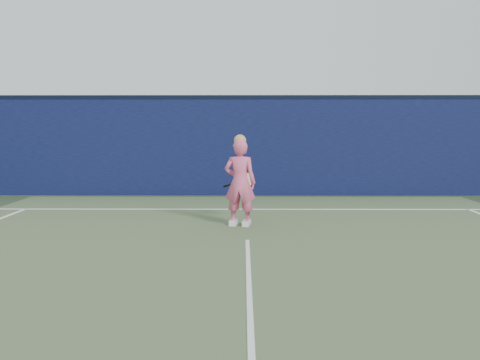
{
  "coord_description": "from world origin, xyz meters",
  "views": [
    {
      "loc": [
        -0.07,
        -6.86,
        1.79
      ],
      "look_at": [
        -0.12,
        2.24,
        0.84
      ],
      "focal_mm": 38.0,
      "sensor_mm": 36.0,
      "label": 1
    }
  ],
  "objects": [
    {
      "name": "racket",
      "position": [
        -0.03,
        2.73,
        0.78
      ],
      "size": [
        0.62,
        0.2,
        0.33
      ],
      "rotation": [
        0.0,
        0.0,
        0.13
      ],
      "color": "black",
      "rests_on": "ground"
    },
    {
      "name": "court_surface",
      "position": [
        0.0,
        -2.0,
        0.0
      ],
      "size": [
        11.0,
        16.0,
        0.01
      ],
      "primitive_type": "cube",
      "color": "#4B5F3C",
      "rests_on": "ground"
    },
    {
      "name": "backstop_wall",
      "position": [
        0.0,
        6.5,
        1.25
      ],
      "size": [
        24.0,
        0.4,
        2.5
      ],
      "primitive_type": "cube",
      "color": "#0C0E37",
      "rests_on": "ground"
    },
    {
      "name": "ground",
      "position": [
        0.0,
        0.0,
        0.0
      ],
      "size": [
        80.0,
        80.0,
        0.0
      ],
      "primitive_type": "plane",
      "color": "#2E3D25",
      "rests_on": "ground"
    },
    {
      "name": "court_lines",
      "position": [
        0.0,
        -0.33,
        0.01
      ],
      "size": [
        11.0,
        12.04,
        0.01
      ],
      "color": "white",
      "rests_on": "court_surface"
    },
    {
      "name": "wall_cap",
      "position": [
        0.0,
        6.5,
        2.55
      ],
      "size": [
        24.0,
        0.42,
        0.1
      ],
      "primitive_type": "cube",
      "color": "black",
      "rests_on": "backstop_wall"
    },
    {
      "name": "player",
      "position": [
        -0.12,
        2.24,
        0.8
      ],
      "size": [
        0.63,
        0.47,
        1.65
      ],
      "rotation": [
        0.0,
        0.0,
        2.96
      ],
      "color": "#ED5C86",
      "rests_on": "ground"
    }
  ]
}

